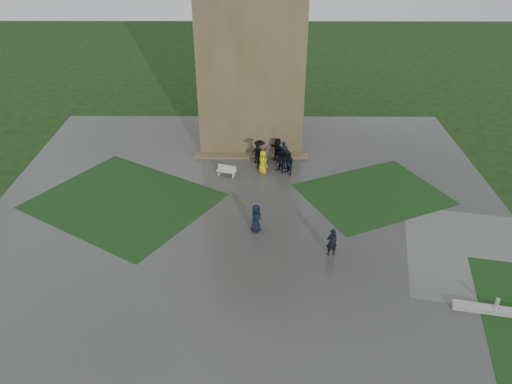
{
  "coord_description": "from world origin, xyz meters",
  "views": [
    {
      "loc": [
        0.6,
        -24.48,
        17.76
      ],
      "look_at": [
        0.43,
        3.27,
        1.2
      ],
      "focal_mm": 35.0,
      "sensor_mm": 36.0,
      "label": 1
    }
  ],
  "objects_px": {
    "tower": "(251,27)",
    "pedestrian_near": "(332,242)",
    "bench": "(227,171)",
    "pedestrian_mid": "(256,218)"
  },
  "relations": [
    {
      "from": "bench",
      "to": "pedestrian_near",
      "type": "distance_m",
      "value": 11.34
    },
    {
      "from": "bench",
      "to": "tower",
      "type": "bearing_deg",
      "value": 95.33
    },
    {
      "from": "bench",
      "to": "pedestrian_mid",
      "type": "relative_size",
      "value": 0.81
    },
    {
      "from": "pedestrian_near",
      "to": "pedestrian_mid",
      "type": "bearing_deg",
      "value": -41.18
    },
    {
      "from": "tower",
      "to": "pedestrian_near",
      "type": "relative_size",
      "value": 10.28
    },
    {
      "from": "tower",
      "to": "pedestrian_near",
      "type": "bearing_deg",
      "value": -74.15
    },
    {
      "from": "tower",
      "to": "pedestrian_near",
      "type": "distance_m",
      "value": 19.17
    },
    {
      "from": "bench",
      "to": "pedestrian_mid",
      "type": "bearing_deg",
      "value": -53.78
    },
    {
      "from": "pedestrian_mid",
      "to": "pedestrian_near",
      "type": "xyz_separation_m",
      "value": [
        4.3,
        -2.35,
        -0.03
      ]
    },
    {
      "from": "bench",
      "to": "pedestrian_mid",
      "type": "xyz_separation_m",
      "value": [
        2.2,
        -6.93,
        0.49
      ]
    }
  ]
}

